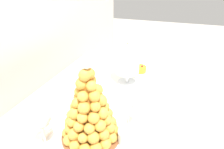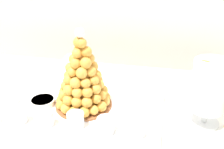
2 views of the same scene
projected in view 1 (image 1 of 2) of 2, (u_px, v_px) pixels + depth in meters
name	position (u px, v px, depth m)	size (l,w,h in m)	color
buffet_table	(112.00, 133.00, 0.92)	(1.59, 0.97, 0.78)	brown
serving_tray	(100.00, 135.00, 0.79)	(0.61, 0.39, 0.02)	white
croquembouche	(90.00, 109.00, 0.73)	(0.23, 0.23, 0.33)	brown
dessert_cup_centre	(126.00, 137.00, 0.74)	(0.06, 0.06, 0.06)	silver
dessert_cup_mid_right	(135.00, 119.00, 0.84)	(0.06, 0.06, 0.06)	silver
dessert_cup_right	(140.00, 104.00, 0.93)	(0.06, 0.06, 0.06)	silver
macaron_goblet	(128.00, 58.00, 1.12)	(0.14, 0.14, 0.27)	white
fruit_tart_plate	(139.00, 70.00, 1.31)	(0.20, 0.20, 0.05)	white
wine_glass	(41.00, 119.00, 0.70)	(0.08, 0.08, 0.17)	silver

